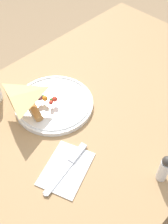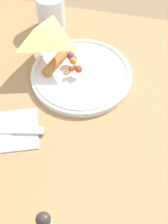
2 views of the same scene
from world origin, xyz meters
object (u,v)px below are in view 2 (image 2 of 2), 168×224
Objects in this scene: milk_glass at (51,12)px; plate_pizza at (80,73)px; butter_knife at (7,130)px; napkin_folded at (4,131)px; dining_table at (102,136)px.

plate_pizza is at bearing 125.12° from milk_glass.
napkin_folded is at bearing -0.00° from butter_knife.
milk_glass is 0.38m from butter_knife.
plate_pizza is 0.22m from milk_glass.
milk_glass is at bearing -101.04° from butter_knife.
dining_table is 0.38m from milk_glass.
napkin_folded reaches higher than dining_table.
butter_knife reaches higher than dining_table.
plate_pizza reaches higher than napkin_folded.
dining_table is at bearing 126.55° from milk_glass.
dining_table is at bearing 128.95° from plate_pizza.
plate_pizza is (0.08, -0.10, 0.12)m from dining_table.
plate_pizza is at bearing -132.56° from butter_knife.
dining_table is at bearing -154.18° from napkin_folded.
milk_glass is at bearing -53.45° from dining_table.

